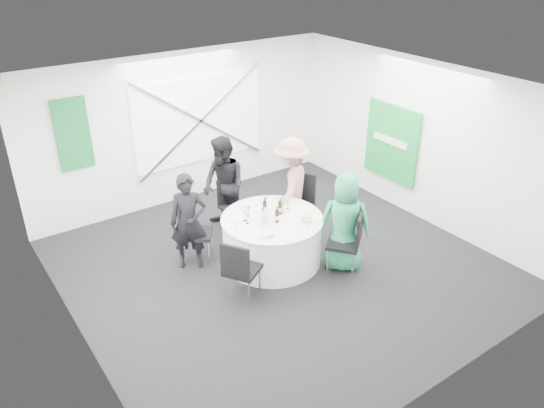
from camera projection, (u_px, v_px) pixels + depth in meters
floor at (279, 266)px, 8.23m from camera, size 6.00×6.00×0.00m
ceiling at (281, 88)px, 6.94m from camera, size 6.00×6.00×0.00m
wall_back at (184, 128)px, 9.76m from camera, size 6.00×0.00×6.00m
wall_front at (453, 287)px, 5.41m from camera, size 6.00×0.00×6.00m
wall_left at (68, 249)px, 6.05m from camera, size 0.00×6.00×6.00m
wall_right at (421, 142)px, 9.12m from camera, size 0.00×6.00×6.00m
window_panel at (200, 120)px, 9.84m from camera, size 2.60×0.03×1.60m
window_brace_a at (201, 121)px, 9.81m from camera, size 2.63×0.05×1.84m
window_brace_b at (201, 121)px, 9.81m from camera, size 2.63×0.05×1.84m
green_banner at (73, 135)px, 8.56m from camera, size 0.55×0.04×1.20m
green_sign at (391, 143)px, 9.62m from camera, size 0.05×1.20×1.40m
banquet_table at (272, 239)px, 8.20m from camera, size 1.56×1.56×0.76m
chair_back at (232, 201)px, 8.99m from camera, size 0.43×0.44×0.94m
chair_back_left at (191, 228)px, 8.12m from camera, size 0.63×0.63×0.99m
chair_back_right at (300, 199)px, 8.94m from camera, size 0.64×0.64×1.03m
chair_front_right at (350, 238)px, 7.80m from camera, size 0.65×0.65×1.02m
chair_front_left at (239, 267)px, 7.18m from camera, size 0.61×0.61×0.98m
person_man_back_left at (189, 222)px, 7.91m from camera, size 0.66×0.59×1.53m
person_man_back at (224, 186)px, 8.85m from camera, size 0.51×0.85×1.68m
person_woman_pink at (291, 186)px, 8.83m from camera, size 1.18×1.05×1.69m
person_woman_green at (345, 222)px, 7.86m from camera, size 0.90×0.89×1.57m
plate_back at (250, 203)px, 8.44m from camera, size 0.27×0.27×0.01m
plate_back_left at (235, 218)px, 8.01m from camera, size 0.30×0.30×0.01m
plate_back_right at (284, 202)px, 8.45m from camera, size 0.28×0.28×0.04m
plate_front_right at (307, 220)px, 7.93m from camera, size 0.27×0.27×0.04m
plate_front_left at (260, 233)px, 7.61m from camera, size 0.26×0.26×0.01m
napkin at (268, 234)px, 7.52m from camera, size 0.18×0.14×0.04m
beer_bottle_a at (264, 214)px, 7.93m from camera, size 0.06×0.06×0.25m
beer_bottle_b at (265, 208)px, 8.10m from camera, size 0.06×0.06×0.27m
beer_bottle_c at (280, 208)px, 8.09m from camera, size 0.06×0.06×0.26m
beer_bottle_d at (277, 216)px, 7.86m from camera, size 0.06×0.06×0.26m
green_water_bottle at (282, 206)px, 8.12m from camera, size 0.08×0.08×0.30m
clear_water_bottle at (265, 218)px, 7.81m from camera, size 0.08×0.08×0.27m
wine_glass_a at (266, 199)px, 8.31m from camera, size 0.07×0.07×0.17m
wine_glass_b at (283, 201)px, 8.24m from camera, size 0.07×0.07×0.17m
wine_glass_c at (248, 209)px, 8.02m from camera, size 0.07×0.07×0.17m
wine_glass_d at (245, 213)px, 7.89m from camera, size 0.07×0.07×0.17m
wine_glass_e at (262, 224)px, 7.62m from camera, size 0.07×0.07×0.17m
wine_glass_f at (247, 216)px, 7.82m from camera, size 0.07×0.07×0.17m
wine_glass_g at (288, 202)px, 8.23m from camera, size 0.07×0.07×0.17m
fork_a at (308, 225)px, 7.81m from camera, size 0.11×0.12×0.01m
knife_a at (309, 216)px, 8.08m from camera, size 0.12×0.12×0.01m
fork_b at (249, 234)px, 7.60m from camera, size 0.10×0.13×0.01m
knife_b at (275, 237)px, 7.51m from camera, size 0.11×0.12×0.01m
fork_c at (237, 212)px, 8.18m from camera, size 0.10×0.13×0.01m
knife_c at (236, 226)px, 7.81m from camera, size 0.08×0.14×0.01m
fork_d at (263, 201)px, 8.52m from camera, size 0.15×0.02×0.01m
knife_d at (243, 207)px, 8.34m from camera, size 0.15×0.02×0.01m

